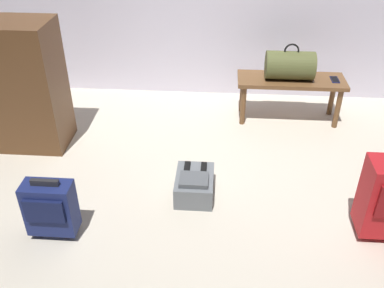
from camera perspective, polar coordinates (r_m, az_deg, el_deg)
ground_plane at (r=3.44m, az=3.90°, el=-4.65°), size 6.60×6.60×0.00m
bench at (r=4.20m, az=12.95°, el=7.62°), size 1.00×0.36×0.43m
duffel_bag_olive at (r=4.11m, az=12.84°, el=10.15°), size 0.44×0.26×0.34m
cell_phone at (r=4.24m, az=18.40°, el=8.11°), size 0.07×0.14×0.01m
suitcase_small_navy at (r=2.96m, az=-18.29°, el=-8.01°), size 0.32×0.19×0.46m
backpack_grey at (r=3.23m, az=0.33°, el=-5.42°), size 0.28×0.38×0.21m
side_cabinet at (r=3.88m, az=-21.01°, el=7.16°), size 0.56×0.44×1.10m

